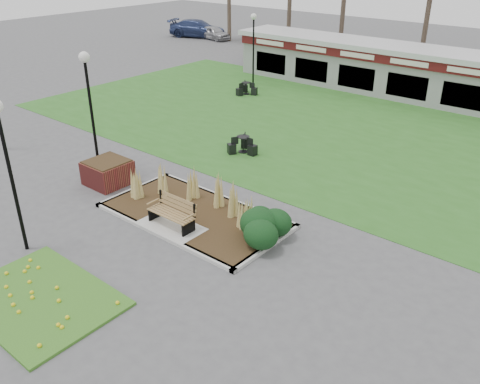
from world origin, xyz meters
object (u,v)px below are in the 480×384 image
Objects in this scene: brick_planter at (108,172)px; car_blue at (198,29)px; park_bench at (173,212)px; lamp_post_near_right at (4,144)px; bistro_set_a at (246,90)px; food_pavilion at (418,73)px; lamp_post_far_left at (254,34)px; car_silver at (214,33)px; car_black at (281,52)px; lamp_post_near_left at (88,87)px; bistro_set_b at (243,147)px.

brick_planter is 32.93m from car_blue.
car_blue is at bearing 132.60° from park_bench.
bistro_set_a is at bearing 107.85° from lamp_post_near_right.
lamp_post_far_left is (-9.22, -3.85, 1.77)m from food_pavilion.
brick_planter is (-4.40, 0.75, -0.11)m from park_bench.
lamp_post_far_left is (-6.67, 19.61, -0.17)m from lamp_post_near_right.
lamp_post_far_left is at bearing 108.79° from lamp_post_near_right.
car_silver is (-14.28, 12.79, 0.36)m from bistro_set_a.
car_black is (-11.79, 22.56, 0.22)m from park_bench.
lamp_post_near_right is at bearing -96.20° from food_pavilion.
car_black is at bearing 109.35° from lamp_post_near_right.
food_pavilion is at bearing 73.86° from lamp_post_near_left.
car_silver reaches higher than bistro_set_a.
bistro_set_a is at bearing 120.59° from park_bench.
brick_planter is 5.69m from lamp_post_near_right.
lamp_post_near_left is at bearing 120.70° from lamp_post_near_right.
lamp_post_far_left is 3.36× the size of bistro_set_a.
food_pavilion is 5.03× the size of car_black.
lamp_post_near_right is at bearing -90.70° from bistro_set_b.
car_silver is (-17.13, 25.70, -2.93)m from lamp_post_near_left.
park_bench is at bearing -59.41° from bistro_set_a.
car_black is (-7.39, 21.81, 0.33)m from brick_planter.
food_pavilion is 19.54m from lamp_post_near_left.
car_silver is (-20.11, 20.21, 0.35)m from bistro_set_b.
lamp_post_far_left is (-9.22, 15.86, 2.65)m from park_bench.
brick_planter is 1.13× the size of bistro_set_a.
food_pavilion is (4.40, 18.96, 1.00)m from brick_planter.
car_black is at bearing 120.31° from bistro_set_b.
car_blue is at bearing 141.96° from bistro_set_a.
lamp_post_near_left is at bearing -77.54° from bistro_set_a.
car_silver is at bearing 123.23° from lamp_post_near_right.
brick_planter is 31.70m from car_silver.
food_pavilion reaches higher than brick_planter.
bistro_set_a is at bearing 102.46° from lamp_post_near_left.
bistro_set_b is 18.56m from car_black.
car_black is at bearing 117.58° from park_bench.
car_silver is at bearing 123.69° from lamp_post_near_left.
lamp_post_near_left is at bearing -118.50° from bistro_set_b.
lamp_post_near_right is (1.85, -4.50, 2.94)m from brick_planter.
lamp_post_far_left is at bearing 107.69° from brick_planter.
park_bench is 25.45m from car_black.
lamp_post_far_left reaches higher than brick_planter.
bistro_set_b is 30.01m from car_blue.
car_blue is at bearing 137.66° from bistro_set_b.
brick_planter is 0.42× the size of car_silver.
bistro_set_b is (5.83, -7.42, 0.00)m from bistro_set_a.
car_blue is (-20.20, 26.00, 0.33)m from brick_planter.
park_bench is 0.47× the size of car_silver.
lamp_post_near_left reaches higher than brick_planter.
bistro_set_b is 0.38× the size of car_silver.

